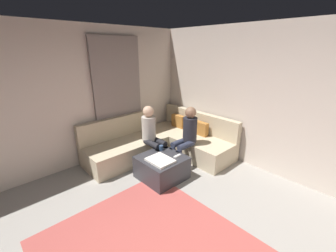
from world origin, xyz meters
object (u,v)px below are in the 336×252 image
object	(u,v)px
coffee_mug	(161,148)
person_on_couch_side	(152,133)
sectional_couch	(162,142)
ottoman	(162,167)
game_remote	(177,156)
person_on_couch_back	(187,134)

from	to	relation	value
coffee_mug	person_on_couch_side	distance (m)	0.39
sectional_couch	person_on_couch_side	distance (m)	0.58
sectional_couch	coffee_mug	bearing A→B (deg)	-43.58
ottoman	coffee_mug	distance (m)	0.38
ottoman	sectional_couch	bearing A→B (deg)	137.70
ottoman	coffee_mug	bearing A→B (deg)	140.71
sectional_couch	ottoman	world-z (taller)	sectional_couch
sectional_couch	game_remote	size ratio (longest dim) A/B	17.00
person_on_couch_back	game_remote	bearing A→B (deg)	114.65
sectional_couch	person_on_couch_back	world-z (taller)	person_on_couch_back
game_remote	person_on_couch_back	bearing A→B (deg)	114.65
coffee_mug	game_remote	size ratio (longest dim) A/B	0.63
game_remote	person_on_couch_side	bearing A→B (deg)	179.17
person_on_couch_back	person_on_couch_side	distance (m)	0.70
coffee_mug	game_remote	bearing A→B (deg)	5.71
coffee_mug	person_on_couch_back	distance (m)	0.58
sectional_couch	person_on_couch_back	xyz separation A→B (m)	(0.67, 0.06, 0.38)
sectional_couch	game_remote	xyz separation A→B (m)	(0.88, -0.42, 0.15)
person_on_couch_side	coffee_mug	bearing A→B (deg)	81.41
person_on_couch_side	game_remote	bearing A→B (deg)	89.17
sectional_couch	ottoman	size ratio (longest dim) A/B	3.36
game_remote	coffee_mug	bearing A→B (deg)	-174.29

